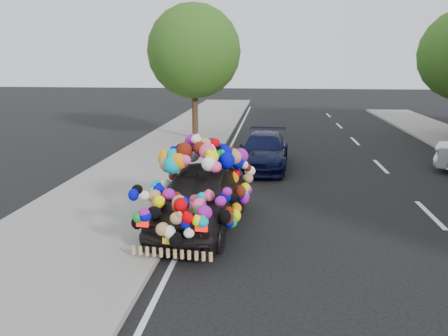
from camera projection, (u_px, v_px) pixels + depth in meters
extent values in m
plane|color=black|center=(280.00, 209.00, 10.90)|extent=(100.00, 100.00, 0.00)
cube|color=gray|center=(114.00, 201.00, 11.34)|extent=(4.00, 60.00, 0.12)
cube|color=gray|center=(187.00, 204.00, 11.13)|extent=(0.15, 60.00, 0.13)
cylinder|color=#332114|center=(195.00, 111.00, 20.15)|extent=(0.28, 0.28, 2.73)
sphere|color=#255617|center=(194.00, 51.00, 19.51)|extent=(4.20, 4.20, 4.20)
imported|color=black|center=(200.00, 197.00, 9.67)|extent=(1.98, 4.13, 1.36)
cube|color=red|center=(142.00, 223.00, 7.83)|extent=(0.22, 0.08, 0.14)
cube|color=red|center=(201.00, 227.00, 7.62)|extent=(0.22, 0.08, 0.14)
cube|color=yellow|center=(172.00, 241.00, 7.79)|extent=(0.34, 0.07, 0.12)
imported|color=black|center=(264.00, 151.00, 15.16)|extent=(1.85, 4.09, 1.16)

